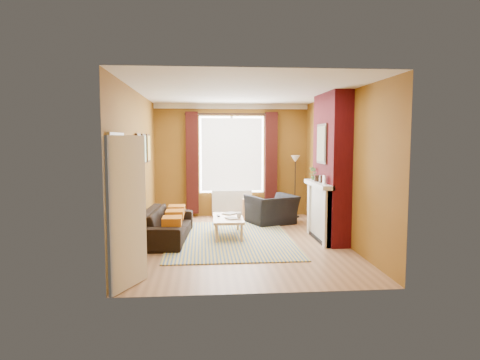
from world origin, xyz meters
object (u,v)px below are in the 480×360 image
Objects in this scene: sofa at (167,224)px; floor_lamp at (295,169)px; armchair at (272,210)px; wicker_stool at (250,209)px; coffee_table at (228,219)px.

floor_lamp is at bearing -49.70° from sofa.
wicker_stool is at bearing -75.51° from armchair.
armchair reaches higher than wicker_stool.
armchair is at bearing -52.80° from wicker_stool.
sofa is at bearing -170.48° from coffee_table.
coffee_table is 1.88m from wicker_stool.
floor_lamp is at bearing 9.61° from wicker_stool.
wicker_stool is (0.64, 1.77, -0.10)m from coffee_table.
floor_lamp reaches higher than armchair.
coffee_table is at bearing -132.16° from floor_lamp.
wicker_stool is (1.84, 1.95, -0.05)m from sofa.
sofa is 2.66m from armchair.
wicker_stool is 1.50m from floor_lamp.
armchair is (2.27, 1.38, 0.03)m from sofa.
sofa is 2.03× the size of armchair.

